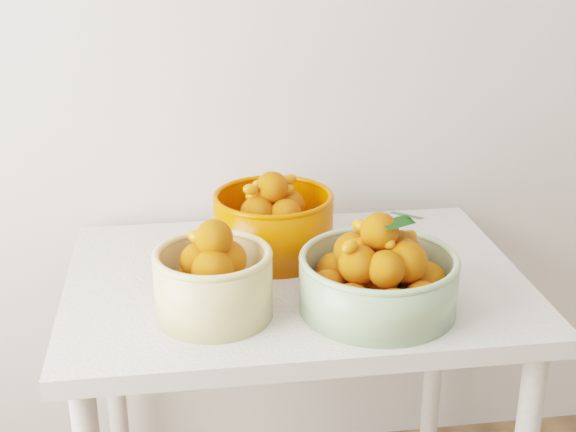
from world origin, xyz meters
name	(u,v)px	position (x,y,z in m)	size (l,w,h in m)	color
table	(295,314)	(-0.45, 1.60, 0.65)	(1.00, 0.70, 0.75)	silver
bowl_cream	(214,280)	(-0.63, 1.45, 0.83)	(0.24, 0.24, 0.20)	#DEC67F
bowl_green	(379,277)	(-0.31, 1.43, 0.82)	(0.39, 0.39, 0.21)	#93B484
bowl_orange	(273,223)	(-0.48, 1.72, 0.83)	(0.33, 0.33, 0.20)	#DF4600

